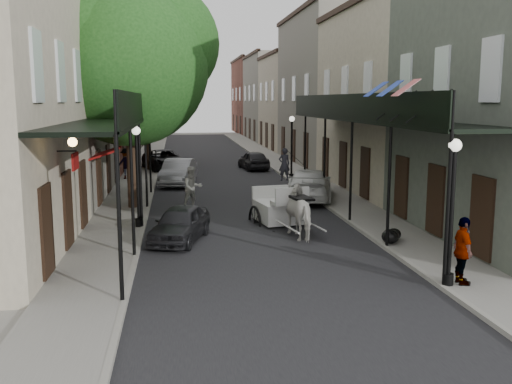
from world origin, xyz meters
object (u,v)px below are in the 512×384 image
object	(u,v)px
horse	(303,212)
car_right_far	(254,160)
lamppost_right_near	(452,210)
car_right_near	(309,185)
lamppost_left	(138,175)
pedestrian_sidewalk_left	(126,164)
pedestrian_walking	(193,188)
lamppost_right_far	(292,146)
car_left_mid	(178,172)
carriage	(275,192)
car_left_far	(165,160)
car_left_near	(180,224)
pedestrian_sidewalk_right	(463,251)
tree_near	(138,59)
tree_far	(151,84)

from	to	relation	value
horse	car_right_far	bearing A→B (deg)	-103.22
lamppost_right_near	car_right_near	distance (m)	13.37
lamppost_left	pedestrian_sidewalk_left	bearing A→B (deg)	96.63
pedestrian_walking	pedestrian_sidewalk_left	size ratio (longest dim) A/B	1.04
lamppost_right_far	car_left_mid	bearing A→B (deg)	-173.21
lamppost_right_far	car_right_far	world-z (taller)	lamppost_right_far
carriage	lamppost_left	bearing A→B (deg)	178.07
car_left_far	lamppost_right_far	bearing A→B (deg)	-53.25
lamppost_left	pedestrian_walking	world-z (taller)	lamppost_left
car_left_mid	car_right_far	world-z (taller)	car_left_mid
car_left_near	horse	bearing A→B (deg)	17.67
pedestrian_walking	lamppost_right_near	bearing A→B (deg)	-84.27
carriage	car_left_mid	size ratio (longest dim) A/B	0.69
pedestrian_sidewalk_right	car_left_mid	bearing A→B (deg)	26.86
car_left_mid	car_left_far	distance (m)	6.85
lamppost_right_near	car_left_far	distance (m)	27.11
tree_near	lamppost_right_near	bearing A→B (deg)	-55.73
tree_near	pedestrian_sidewalk_right	xyz separation A→B (m)	(8.66, -12.18, -5.49)
horse	tree_near	bearing A→B (deg)	-56.90
pedestrian_sidewalk_right	car_left_near	size ratio (longest dim) A/B	0.49
horse	lamppost_right_near	bearing A→B (deg)	101.48
car_left_mid	horse	bearing A→B (deg)	-61.71
tree_near	car_right_far	distance (m)	16.31
tree_far	lamppost_left	distance (m)	18.57
car_left_near	car_left_mid	world-z (taller)	car_left_mid
pedestrian_sidewalk_right	car_right_far	world-z (taller)	pedestrian_sidewalk_right
tree_far	horse	size ratio (longest dim) A/B	4.02
pedestrian_sidewalk_right	car_left_far	distance (m)	27.18
tree_far	lamppost_right_near	distance (m)	27.74
car_left_near	car_right_far	bearing A→B (deg)	92.63
car_right_far	car_left_near	bearing A→B (deg)	68.14
horse	car_left_mid	world-z (taller)	horse
pedestrian_walking	pedestrian_sidewalk_right	distance (m)	13.53
tree_near	lamppost_right_far	xyz separation A→B (m)	(8.30, 7.82, -4.44)
lamppost_left	car_right_far	distance (m)	19.07
lamppost_right_near	car_left_far	xyz separation A→B (m)	(-7.55, 26.00, -1.34)
tree_far	horse	world-z (taller)	tree_far
lamppost_right_near	pedestrian_walking	xyz separation A→B (m)	(-6.10, 11.88, -1.11)
tree_near	car_left_near	size ratio (longest dim) A/B	2.69
pedestrian_walking	car_left_mid	size ratio (longest dim) A/B	0.43
tree_near	lamppost_right_near	xyz separation A→B (m)	(8.30, -12.18, -4.44)
lamppost_left	horse	world-z (taller)	lamppost_left
carriage	pedestrian_sidewalk_right	size ratio (longest dim) A/B	1.73
car_left_far	car_right_far	xyz separation A→B (m)	(6.05, -0.20, -0.05)
lamppost_right_near	car_left_near	world-z (taller)	lamppost_right_near
tree_far	car_left_mid	size ratio (longest dim) A/B	1.96
tree_near	horse	world-z (taller)	tree_near
car_left_near	lamppost_right_near	bearing A→B (deg)	-24.50
carriage	car_left_near	world-z (taller)	carriage
lamppost_right_near	pedestrian_sidewalk_right	world-z (taller)	lamppost_right_near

